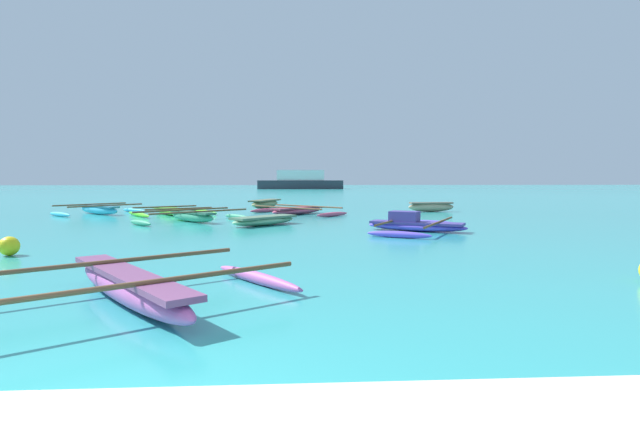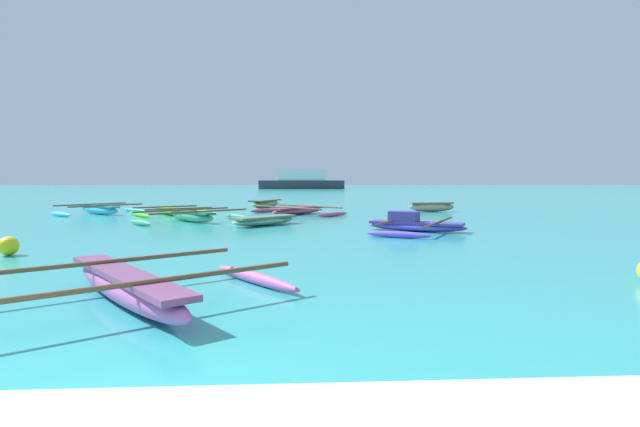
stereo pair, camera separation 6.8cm
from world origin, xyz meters
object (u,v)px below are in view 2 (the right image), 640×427
(moored_boat_4, at_px, (431,207))
(mooring_buoy_0, at_px, (8,246))
(moored_boat_6, at_px, (266,203))
(distant_ferry, at_px, (301,181))
(moored_boat_3, at_px, (414,225))
(moored_boat_7, at_px, (173,211))
(moored_boat_8, at_px, (264,220))
(moored_boat_2, at_px, (99,210))
(moored_boat_0, at_px, (192,216))
(moored_boat_1, at_px, (126,287))
(moored_boat_5, at_px, (298,210))

(moored_boat_4, height_order, mooring_buoy_0, moored_boat_4)
(moored_boat_6, bearing_deg, distant_ferry, 19.57)
(moored_boat_3, distance_m, distant_ferry, 63.93)
(moored_boat_7, relative_size, moored_boat_8, 1.68)
(moored_boat_2, height_order, moored_boat_4, moored_boat_4)
(moored_boat_0, bearing_deg, moored_boat_7, 162.36)
(moored_boat_3, bearing_deg, distant_ferry, 120.74)
(moored_boat_0, height_order, moored_boat_3, moored_boat_3)
(moored_boat_1, height_order, moored_boat_5, moored_boat_1)
(moored_boat_5, bearing_deg, moored_boat_8, -149.28)
(moored_boat_7, bearing_deg, moored_boat_5, 58.42)
(moored_boat_1, bearing_deg, moored_boat_6, 142.27)
(moored_boat_0, height_order, moored_boat_4, moored_boat_4)
(moored_boat_5, height_order, moored_boat_6, moored_boat_6)
(moored_boat_3, height_order, mooring_buoy_0, moored_boat_3)
(moored_boat_1, bearing_deg, moored_boat_2, 165.96)
(moored_boat_6, bearing_deg, moored_boat_5, -137.43)
(mooring_buoy_0, bearing_deg, moored_boat_4, 45.42)
(moored_boat_3, distance_m, moored_boat_5, 8.67)
(moored_boat_6, height_order, mooring_buoy_0, moored_boat_6)
(moored_boat_4, height_order, distant_ferry, distant_ferry)
(moored_boat_0, bearing_deg, moored_boat_6, 123.72)
(moored_boat_4, bearing_deg, mooring_buoy_0, -137.45)
(moored_boat_4, height_order, moored_boat_6, moored_boat_4)
(moored_boat_4, xyz_separation_m, mooring_buoy_0, (-13.58, -13.78, -0.05))
(mooring_buoy_0, bearing_deg, moored_boat_7, 86.43)
(moored_boat_0, bearing_deg, moored_boat_4, 74.29)
(moored_boat_0, relative_size, moored_boat_6, 1.45)
(moored_boat_6, xyz_separation_m, moored_boat_8, (0.47, -10.57, -0.08))
(moored_boat_3, bearing_deg, moored_boat_6, 141.82)
(moored_boat_3, relative_size, moored_boat_4, 1.95)
(moored_boat_1, distance_m, moored_boat_3, 11.12)
(moored_boat_4, bearing_deg, moored_boat_6, 154.05)
(moored_boat_0, bearing_deg, moored_boat_3, 23.02)
(moored_boat_4, relative_size, moored_boat_6, 0.79)
(moored_boat_1, bearing_deg, moored_boat_4, 116.89)
(moored_boat_0, relative_size, moored_boat_7, 1.00)
(moored_boat_2, distance_m, moored_boat_6, 8.95)
(moored_boat_2, relative_size, moored_boat_6, 1.36)
(moored_boat_0, distance_m, moored_boat_2, 6.97)
(moored_boat_2, bearing_deg, mooring_buoy_0, -34.05)
(moored_boat_4, distance_m, moored_boat_5, 7.05)
(moored_boat_3, height_order, moored_boat_6, moored_boat_3)
(moored_boat_6, bearing_deg, moored_boat_8, -154.36)
(moored_boat_0, height_order, moored_boat_2, moored_boat_2)
(moored_boat_3, height_order, moored_boat_7, moored_boat_3)
(moored_boat_1, relative_size, moored_boat_2, 1.20)
(moored_boat_5, height_order, mooring_buoy_0, mooring_buoy_0)
(moored_boat_2, bearing_deg, moored_boat_4, 46.11)
(moored_boat_3, bearing_deg, moored_boat_7, 170.00)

